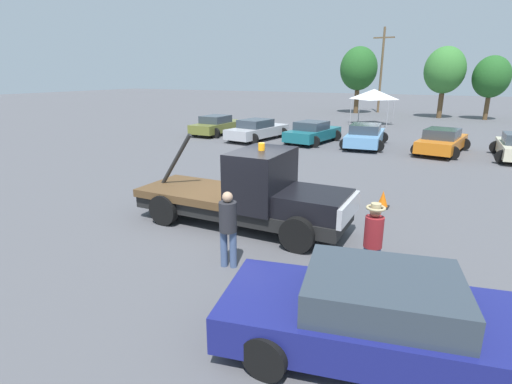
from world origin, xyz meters
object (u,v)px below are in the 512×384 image
at_px(parked_car_olive, 217,125).
at_px(traffic_cone, 383,200).
at_px(tree_right, 445,70).
at_px(tree_center, 359,69).
at_px(foreground_car, 395,319).
at_px(tree_left, 491,77).
at_px(utility_pole, 381,68).
at_px(parked_car_teal, 313,132).
at_px(person_at_hood, 228,224).
at_px(tow_truck, 252,195).
at_px(canopy_tent_white, 374,94).
at_px(person_near_truck, 373,237).
at_px(parked_car_skyblue, 365,136).
at_px(parked_car_orange, 442,141).
at_px(parked_car_silver, 257,130).

bearing_deg(parked_car_olive, traffic_cone, -128.67).
bearing_deg(tree_right, tree_center, 171.49).
height_order(foreground_car, tree_left, tree_left).
bearing_deg(utility_pole, parked_car_teal, -89.21).
xyz_separation_m(person_at_hood, tree_right, (2.16, 36.15, 3.43)).
bearing_deg(parked_car_teal, tree_right, -9.13).
bearing_deg(person_at_hood, parked_car_teal, -1.21).
relative_size(parked_car_teal, tree_center, 0.67).
distance_m(tow_truck, canopy_tent_white, 25.53).
bearing_deg(person_near_truck, parked_car_skyblue, -155.53).
relative_size(tree_center, utility_pole, 0.78).
xyz_separation_m(person_near_truck, parked_car_orange, (0.45, 15.97, -0.37)).
distance_m(person_at_hood, parked_car_skyblue, 16.87).
relative_size(parked_car_orange, tree_right, 0.73).
relative_size(parked_car_olive, tree_right, 0.70).
bearing_deg(tree_right, person_near_truck, -88.70).
distance_m(person_near_truck, canopy_tent_white, 27.66).
relative_size(tow_truck, parked_car_teal, 1.34).
bearing_deg(parked_car_silver, tree_right, -17.08).
bearing_deg(parked_car_skyblue, tree_center, 9.12).
bearing_deg(canopy_tent_white, tree_right, 60.60).
distance_m(parked_car_olive, parked_car_silver, 3.74).
xyz_separation_m(canopy_tent_white, traffic_cone, (4.86, -21.95, -2.25)).
bearing_deg(tree_right, foreground_car, -87.59).
distance_m(parked_car_skyblue, tree_center, 21.66).
relative_size(foreground_car, traffic_cone, 10.23).
bearing_deg(foreground_car, person_near_truck, 98.32).
relative_size(tree_right, utility_pole, 0.75).
bearing_deg(parked_car_teal, parked_car_silver, 107.04).
xyz_separation_m(tree_left, tree_right, (-3.94, -0.25, 0.59)).
height_order(parked_car_teal, traffic_cone, parked_car_teal).
bearing_deg(tow_truck, parked_car_olive, 125.17).
bearing_deg(person_at_hood, tree_left, -23.98).
distance_m(parked_car_silver, tree_left, 24.59).
height_order(person_near_truck, tree_center, tree_center).
relative_size(foreground_car, tree_center, 0.81).
height_order(canopy_tent_white, tree_left, tree_left).
bearing_deg(tree_left, parked_car_teal, -117.04).
relative_size(person_near_truck, tree_left, 0.30).
xyz_separation_m(tow_truck, utility_pole, (-3.61, 36.97, 3.75)).
bearing_deg(parked_car_silver, canopy_tent_white, -14.38).
distance_m(tree_right, utility_pole, 7.16).
distance_m(parked_car_olive, canopy_tent_white, 13.86).
distance_m(tow_truck, traffic_cone, 4.60).
bearing_deg(tow_truck, canopy_tent_white, 93.91).
xyz_separation_m(person_near_truck, canopy_tent_white, (-5.53, 27.06, 1.49)).
bearing_deg(tree_right, parked_car_silver, -115.86).
bearing_deg(tow_truck, person_at_hood, -75.13).
height_order(parked_car_teal, tree_left, tree_left).
bearing_deg(traffic_cone, tree_center, 105.15).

